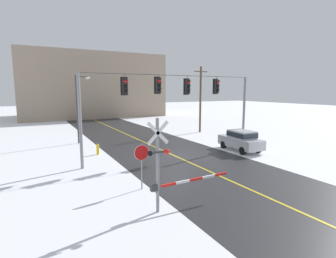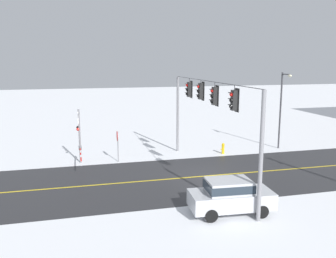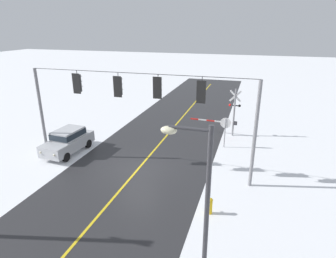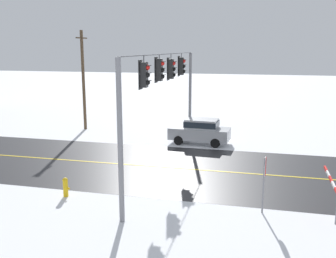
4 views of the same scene
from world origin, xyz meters
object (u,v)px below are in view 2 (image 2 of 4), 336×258
Objects in this scene: stop_sign at (117,139)px; streetlamp_near at (282,103)px; parked_car_silver at (230,195)px; fire_hydrant at (223,148)px; railroad_crossing at (79,138)px.

stop_sign is 14.14m from streetlamp_near.
parked_car_silver is 0.66× the size of streetlamp_near.
fire_hydrant is (-0.29, 8.56, -1.25)m from stop_sign.
parked_car_silver is at bearing -21.14° from fire_hydrant.
stop_sign is 8.66m from fire_hydrant.
railroad_crossing is 4.71× the size of fire_hydrant.
streetlamp_near reaches higher than parked_car_silver.
parked_car_silver is 15.29m from streetlamp_near.
parked_car_silver is 11.89m from fire_hydrant.
parked_car_silver is (10.79, 4.28, -0.76)m from stop_sign.
railroad_crossing reaches higher than fire_hydrant.
stop_sign reaches higher than fire_hydrant.
fire_hydrant is at bearing 91.95° from stop_sign.
stop_sign is 2.75m from railroad_crossing.
streetlamp_near is 7.39× the size of fire_hydrant.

